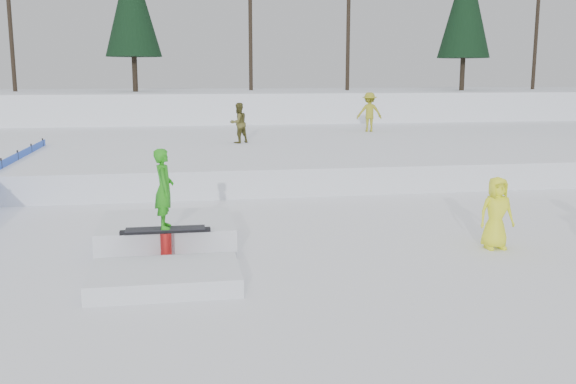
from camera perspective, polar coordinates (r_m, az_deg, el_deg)
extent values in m
plane|color=white|center=(10.95, -0.82, -7.63)|extent=(120.00, 120.00, 0.00)
cube|color=white|center=(40.38, -7.47, 7.22)|extent=(60.00, 14.00, 2.40)
cube|color=white|center=(26.50, -6.19, 3.87)|extent=(50.00, 18.00, 0.80)
cylinder|color=black|center=(19.62, -24.05, 1.18)|extent=(0.05, 0.05, 1.10)
cylinder|color=black|center=(21.45, -22.83, 1.98)|extent=(0.05, 0.05, 1.10)
cylinder|color=black|center=(23.28, -21.79, 2.66)|extent=(0.05, 0.05, 1.10)
cylinder|color=black|center=(25.13, -20.91, 3.24)|extent=(0.05, 0.05, 1.10)
cylinder|color=black|center=(41.56, -23.58, 15.11)|extent=(0.24, 0.24, 10.00)
cylinder|color=black|center=(38.86, -13.45, 10.15)|extent=(0.30, 0.30, 2.00)
cone|color=black|center=(39.06, -13.71, 15.98)|extent=(3.20, 3.20, 5.95)
cylinder|color=black|center=(41.21, -3.37, 15.63)|extent=(0.24, 0.24, 9.50)
cylinder|color=black|center=(41.28, 5.38, 14.55)|extent=(0.24, 0.24, 8.00)
cylinder|color=black|center=(42.14, 15.23, 10.07)|extent=(0.30, 0.30, 2.00)
cone|color=black|center=(42.34, 15.51, 15.69)|extent=(3.20, 3.20, 6.30)
cylinder|color=black|center=(46.88, 21.33, 14.94)|extent=(0.24, 0.24, 10.50)
imported|color=brown|center=(24.64, -4.42, 6.14)|extent=(0.94, 0.88, 1.53)
imported|color=#9A9820|center=(29.76, 7.24, 7.06)|extent=(1.22, 0.79, 1.78)
imported|color=#F6FE27|center=(13.22, 18.03, -1.78)|extent=(0.70, 0.46, 1.43)
cube|color=white|center=(13.04, -10.68, -3.61)|extent=(2.60, 2.20, 0.54)
cube|color=white|center=(10.67, -10.85, -7.46)|extent=(2.40, 1.60, 0.30)
cylinder|color=red|center=(11.85, -10.73, -6.25)|extent=(0.44, 0.44, 0.06)
cylinder|color=red|center=(11.78, -10.78, -4.99)|extent=(0.20, 0.20, 0.60)
cube|color=black|center=(11.69, -10.83, -3.43)|extent=(1.60, 0.16, 0.06)
cube|color=black|center=(11.68, -10.84, -3.21)|extent=(1.40, 0.28, 0.03)
imported|color=#259E17|center=(11.54, -10.96, 0.30)|extent=(0.34, 0.52, 1.42)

